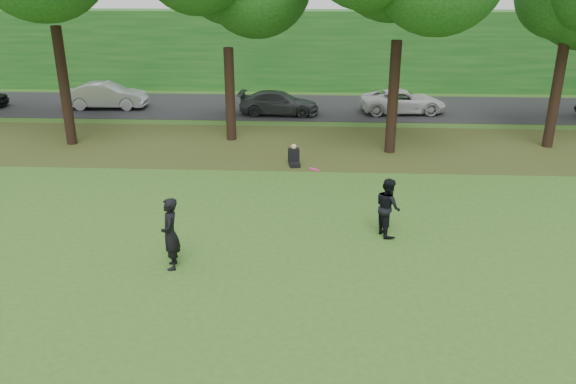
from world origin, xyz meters
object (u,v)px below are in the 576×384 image
object	(u,v)px
player_right	(388,207)
seated_person	(294,157)
frisbee	(315,169)
player_left	(170,234)

from	to	relation	value
player_right	seated_person	xyz separation A→B (m)	(-2.95, 6.31, -0.54)
frisbee	seated_person	distance (m)	7.61
player_left	player_right	xyz separation A→B (m)	(5.66, 2.29, -0.09)
player_left	frisbee	distance (m)	4.03
player_right	seated_person	bearing A→B (deg)	6.18
player_left	player_right	size ratio (longest dim) A/B	1.11
player_left	frisbee	size ratio (longest dim) A/B	5.27
player_right	seated_person	size ratio (longest dim) A/B	2.05
player_right	frisbee	size ratio (longest dim) A/B	4.76
player_left	seated_person	size ratio (longest dim) A/B	2.27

